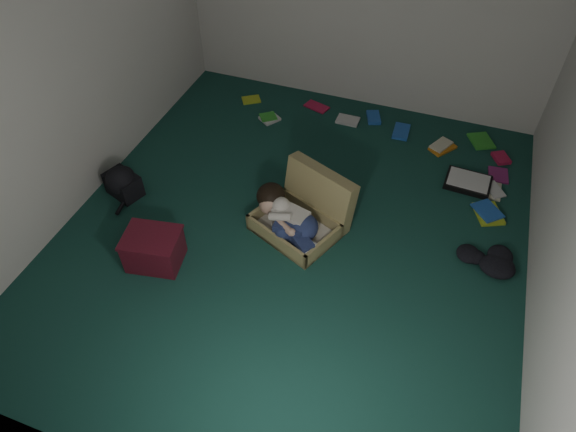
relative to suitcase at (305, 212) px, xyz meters
The scene contains 10 objects.
floor 0.21m from the suitcase, 117.92° to the right, with size 4.50×4.50×0.00m, color #174238.
wall_front 2.63m from the suitcase, 91.55° to the right, with size 4.50×4.50×0.00m, color silver.
wall_left 2.36m from the suitcase, behind, with size 4.50×4.50×0.00m, color silver.
suitcase is the anchor object (origin of this frame).
person 0.19m from the suitcase, 128.34° to the right, with size 0.68×0.58×0.32m.
maroon_bin 1.35m from the suitcase, 141.37° to the right, with size 0.51×0.43×0.31m.
backpack 1.78m from the suitcase, behind, with size 0.41×0.33×0.25m, color black, non-canonical shape.
clothing_pile 1.58m from the suitcase, ahead, with size 0.41×0.34×0.13m, color black, non-canonical shape.
paper_tray 1.71m from the suitcase, 38.41° to the left, with size 0.45×0.35×0.06m.
book_scatter 1.62m from the suitcase, 69.00° to the left, with size 3.11×1.41×0.02m.
Camera 1 is at (1.01, -2.95, 3.42)m, focal length 32.00 mm.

